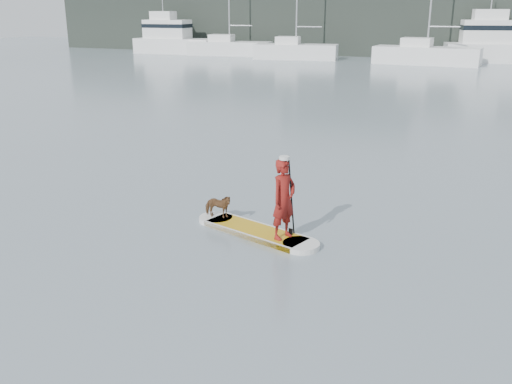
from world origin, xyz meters
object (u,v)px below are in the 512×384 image
at_px(paddleboard, 256,231).
at_px(motor_yacht_a, 499,43).
at_px(sailboat_c, 295,50).
at_px(sailboat_d, 426,53).
at_px(dog, 218,206).
at_px(motor_yacht_b, 172,38).
at_px(paddler, 284,199).
at_px(sailboat_b, 229,47).

distance_m(paddleboard, motor_yacht_a, 47.44).
xyz_separation_m(sailboat_c, sailboat_d, (12.37, -0.51, 0.11)).
bearing_deg(sailboat_d, dog, -85.89).
bearing_deg(motor_yacht_b, sailboat_c, -9.34).
distance_m(paddleboard, sailboat_d, 42.60).
height_order(paddleboard, paddler, paddler).
bearing_deg(paddler, sailboat_d, 25.17).
xyz_separation_m(paddler, sailboat_b, (-22.42, 45.08, -0.10)).
bearing_deg(paddler, sailboat_c, 40.84).
bearing_deg(sailboat_b, sailboat_c, -20.38).
distance_m(paddler, sailboat_c, 45.66).
bearing_deg(paddleboard, dog, -180.00).
height_order(paddler, sailboat_b, sailboat_b).
bearing_deg(sailboat_b, paddleboard, -72.05).
bearing_deg(dog, sailboat_c, 9.12).
bearing_deg(sailboat_b, paddler, -71.41).
xyz_separation_m(sailboat_d, motor_yacht_a, (5.93, 4.62, 0.78)).
distance_m(paddler, sailboat_b, 50.34).
xyz_separation_m(sailboat_c, motor_yacht_a, (18.30, 4.10, 0.89)).
height_order(sailboat_c, sailboat_d, sailboat_d).
relative_size(paddler, sailboat_d, 0.13).
height_order(sailboat_b, sailboat_d, sailboat_d).
xyz_separation_m(dog, motor_yacht_a, (5.69, 46.84, 1.33)).
bearing_deg(motor_yacht_a, sailboat_c, -179.00).
relative_size(sailboat_d, motor_yacht_a, 1.25).
bearing_deg(dog, motor_yacht_b, 24.35).
relative_size(dog, sailboat_c, 0.06).
relative_size(paddleboard, motor_yacht_a, 0.30).
height_order(paddler, sailboat_d, sailboat_d).
xyz_separation_m(sailboat_c, motor_yacht_b, (-14.92, 1.89, 0.79)).
xyz_separation_m(paddleboard, motor_yacht_a, (4.57, 47.19, 1.68)).
relative_size(paddleboard, sailboat_d, 0.24).
distance_m(dog, sailboat_c, 44.56).
bearing_deg(sailboat_c, sailboat_b, 158.37).
height_order(paddler, sailboat_c, sailboat_c).
bearing_deg(paddler, dog, 95.27).
height_order(dog, sailboat_c, sailboat_c).
distance_m(dog, sailboat_b, 49.03).
bearing_deg(motor_yacht_b, sailboat_b, -3.13).
xyz_separation_m(paddler, motor_yacht_a, (3.84, 47.41, 0.75)).
relative_size(paddleboard, motor_yacht_b, 0.36).
height_order(dog, motor_yacht_b, motor_yacht_b).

